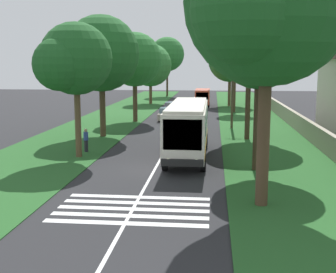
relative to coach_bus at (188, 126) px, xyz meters
The scene contains 22 objects.
ground 4.76m from the coach_bus, 154.92° to the left, with size 160.00×160.00×0.00m, color #262628.
grass_verge_left 15.13m from the coach_bus, 41.88° to the left, with size 120.00×8.00×0.04m, color #235623.
grass_verge_right 13.03m from the coach_bus, 29.85° to the right, with size 120.00×8.00×0.04m, color #235623.
centre_line 11.50m from the coach_bus, ahead, with size 110.00×0.16×0.01m, color silver.
coach_bus is the anchor object (origin of this frame).
zebra_crossing 11.65m from the coach_bus, behind, with size 4.05×6.80×0.01m.
trailing_car_0 20.40m from the coach_bus, ahead, with size 4.30×1.78×1.43m.
trailing_car_1 27.66m from the coach_bus, ahead, with size 4.30×1.78×1.43m.
trailing_minibus_0 36.97m from the coach_bus, ahead, with size 6.00×2.14×2.53m.
roadside_tree_left_0 12.53m from the coach_bus, 44.42° to the left, with size 8.03×6.55×10.47m.
roadside_tree_left_1 41.12m from the coach_bus, 11.76° to the left, with size 7.84×6.64×9.35m.
roadside_tree_left_2 20.20m from the coach_bus, 20.73° to the left, with size 7.34×5.86×9.68m.
roadside_tree_left_3 8.84m from the coach_bus, 95.76° to the left, with size 5.89×4.88×9.09m.
roadside_tree_left_4 57.30m from the coach_bus, ahead, with size 7.82×6.54×11.31m.
roadside_tree_right_0 29.57m from the coach_bus, ahead, with size 5.46×4.46×9.87m.
roadside_tree_right_1 12.63m from the coach_bus, 159.40° to the right, with size 8.52×7.24×12.58m.
roadside_tree_right_2 38.30m from the coach_bus, ahead, with size 7.57×6.48×10.03m.
roadside_tree_right_3 7.47m from the coach_bus, 129.89° to the right, with size 6.21×5.24×10.03m.
roadside_tree_right_4 10.98m from the coach_bus, 29.09° to the right, with size 8.37×6.62×11.89m.
utility_pole 14.65m from the coach_bus, 14.17° to the right, with size 0.24×1.40×8.17m.
roadside_wall 18.94m from the coach_bus, 31.24° to the right, with size 70.00×0.40×1.57m, color #9E937F.
pedestrian 7.61m from the coach_bus, 82.15° to the left, with size 0.34×0.34×1.69m.
Camera 1 is at (-26.35, -3.47, 6.42)m, focal length 47.96 mm.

